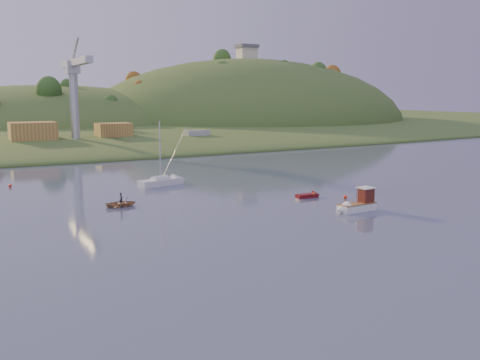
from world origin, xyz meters
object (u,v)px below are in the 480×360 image
fishing_boat (355,205)px  canoe (121,203)px  red_tender (311,195)px  sailboat_far (161,181)px

fishing_boat → canoe: fishing_boat is taller
fishing_boat → canoe: (-24.11, 16.48, -0.43)m
fishing_boat → red_tender: fishing_boat is taller
sailboat_far → fishing_boat: bearing=-77.6°
canoe → red_tender: bearing=-104.7°
fishing_boat → sailboat_far: (-14.05, 29.24, -0.16)m
sailboat_far → red_tender: bearing=-65.7°
sailboat_far → canoe: size_ratio=2.60×
sailboat_far → canoe: bearing=-141.5°
canoe → red_tender: 25.74m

